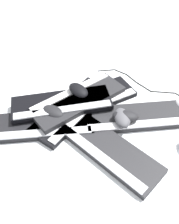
% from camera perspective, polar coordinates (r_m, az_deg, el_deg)
% --- Properties ---
extents(ground_plane, '(3.20, 3.20, 0.00)m').
position_cam_1_polar(ground_plane, '(1.07, -1.43, -3.59)').
color(ground_plane, silver).
extents(keyboard_0, '(0.46, 0.33, 0.03)m').
position_cam_1_polar(keyboard_0, '(1.08, -10.99, -3.10)').
color(keyboard_0, black).
rests_on(keyboard_0, ground).
extents(keyboard_1, '(0.25, 0.46, 0.03)m').
position_cam_1_polar(keyboard_1, '(0.99, 4.26, -8.50)').
color(keyboard_1, '#232326').
rests_on(keyboard_1, ground).
extents(keyboard_2, '(0.46, 0.32, 0.03)m').
position_cam_1_polar(keyboard_2, '(1.11, 10.09, -1.25)').
color(keyboard_2, '#232326').
rests_on(keyboard_2, ground).
extents(keyboard_3, '(0.45, 0.17, 0.03)m').
position_cam_1_polar(keyboard_3, '(1.17, 0.15, 2.72)').
color(keyboard_3, black).
rests_on(keyboard_3, ground).
extents(keyboard_4, '(0.46, 0.31, 0.03)m').
position_cam_1_polar(keyboard_4, '(1.13, -3.68, 0.66)').
color(keyboard_4, black).
rests_on(keyboard_4, ground).
extents(keyboard_5, '(0.45, 0.20, 0.03)m').
position_cam_1_polar(keyboard_5, '(1.13, -2.59, 2.81)').
color(keyboard_5, '#232326').
rests_on(keyboard_5, keyboard_3).
extents(keyboard_6, '(0.46, 0.29, 0.03)m').
position_cam_1_polar(keyboard_6, '(1.12, -6.35, 1.90)').
color(keyboard_6, black).
rests_on(keyboard_6, keyboard_4).
extents(mouse_0, '(0.11, 0.13, 0.04)m').
position_cam_1_polar(mouse_0, '(1.05, 7.50, -1.28)').
color(mouse_0, '#4C4C51').
rests_on(mouse_0, keyboard_2).
extents(mouse_2, '(0.13, 0.12, 0.04)m').
position_cam_1_polar(mouse_2, '(1.06, 8.23, -0.94)').
color(mouse_2, black).
rests_on(mouse_2, keyboard_2).
extents(mouse_3, '(0.11, 0.13, 0.04)m').
position_cam_1_polar(mouse_3, '(1.08, -8.38, 0.03)').
color(mouse_3, black).
rests_on(mouse_3, keyboard_0).
extents(mouse_4, '(0.08, 0.12, 0.04)m').
position_cam_1_polar(mouse_4, '(1.13, -2.58, 5.02)').
color(mouse_4, black).
rests_on(mouse_4, keyboard_5).
extents(cable_0, '(0.25, 0.80, 0.01)m').
position_cam_1_polar(cable_0, '(1.24, 17.76, 2.26)').
color(cable_0, black).
rests_on(cable_0, ground).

